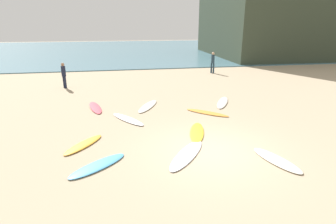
{
  "coord_description": "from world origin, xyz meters",
  "views": [
    {
      "loc": [
        -3.08,
        -8.26,
        4.28
      ],
      "look_at": [
        -0.8,
        3.67,
        0.3
      ],
      "focal_mm": 29.47,
      "sensor_mm": 36.0,
      "label": 1
    }
  ],
  "objects_px": {
    "surfboard_1": "(207,113)",
    "beachgoer_near": "(64,74)",
    "surfboard_4": "(95,108)",
    "surfboard_6": "(128,119)",
    "surfboard_3": "(98,166)",
    "beachgoer_mid": "(213,61)",
    "surfboard_5": "(187,154)",
    "surfboard_0": "(276,160)",
    "surfboard_8": "(223,102)",
    "surfboard_2": "(148,106)",
    "surfboard_9": "(84,144)",
    "surfboard_7": "(197,132)"
  },
  "relations": [
    {
      "from": "surfboard_3",
      "to": "beachgoer_mid",
      "type": "distance_m",
      "value": 17.49
    },
    {
      "from": "surfboard_9",
      "to": "beachgoer_mid",
      "type": "distance_m",
      "value": 16.42
    },
    {
      "from": "beachgoer_mid",
      "to": "surfboard_1",
      "type": "bearing_deg",
      "value": 108.33
    },
    {
      "from": "surfboard_5",
      "to": "surfboard_9",
      "type": "height_order",
      "value": "surfboard_9"
    },
    {
      "from": "surfboard_0",
      "to": "surfboard_6",
      "type": "distance_m",
      "value": 6.63
    },
    {
      "from": "surfboard_2",
      "to": "surfboard_4",
      "type": "xyz_separation_m",
      "value": [
        -2.72,
        0.24,
        0.0
      ]
    },
    {
      "from": "beachgoer_mid",
      "to": "surfboard_9",
      "type": "bearing_deg",
      "value": 93.18
    },
    {
      "from": "surfboard_1",
      "to": "surfboard_9",
      "type": "xyz_separation_m",
      "value": [
        -5.6,
        -2.7,
        0.01
      ]
    },
    {
      "from": "beachgoer_mid",
      "to": "surfboard_3",
      "type": "bearing_deg",
      "value": 97.98
    },
    {
      "from": "surfboard_2",
      "to": "surfboard_4",
      "type": "bearing_deg",
      "value": 21.12
    },
    {
      "from": "surfboard_6",
      "to": "beachgoer_mid",
      "type": "height_order",
      "value": "beachgoer_mid"
    },
    {
      "from": "surfboard_0",
      "to": "surfboard_6",
      "type": "xyz_separation_m",
      "value": [
        -4.52,
        4.85,
        0.0
      ]
    },
    {
      "from": "surfboard_6",
      "to": "beachgoer_near",
      "type": "bearing_deg",
      "value": 85.62
    },
    {
      "from": "surfboard_5",
      "to": "beachgoer_near",
      "type": "relative_size",
      "value": 1.49
    },
    {
      "from": "surfboard_1",
      "to": "surfboard_8",
      "type": "bearing_deg",
      "value": 1.1
    },
    {
      "from": "surfboard_6",
      "to": "surfboard_3",
      "type": "bearing_deg",
      "value": -137.48
    },
    {
      "from": "surfboard_1",
      "to": "surfboard_4",
      "type": "bearing_deg",
      "value": 114.23
    },
    {
      "from": "surfboard_3",
      "to": "beachgoer_near",
      "type": "relative_size",
      "value": 1.21
    },
    {
      "from": "surfboard_0",
      "to": "surfboard_4",
      "type": "bearing_deg",
      "value": -64.1
    },
    {
      "from": "surfboard_4",
      "to": "surfboard_6",
      "type": "distance_m",
      "value": 2.64
    },
    {
      "from": "surfboard_1",
      "to": "surfboard_9",
      "type": "bearing_deg",
      "value": 159.06
    },
    {
      "from": "beachgoer_near",
      "to": "beachgoer_mid",
      "type": "bearing_deg",
      "value": -105.89
    },
    {
      "from": "surfboard_6",
      "to": "surfboard_7",
      "type": "xyz_separation_m",
      "value": [
        2.67,
        -2.1,
        -0.0
      ]
    },
    {
      "from": "surfboard_0",
      "to": "beachgoer_mid",
      "type": "relative_size",
      "value": 1.08
    },
    {
      "from": "surfboard_3",
      "to": "surfboard_9",
      "type": "relative_size",
      "value": 1.07
    },
    {
      "from": "surfboard_1",
      "to": "beachgoer_near",
      "type": "distance_m",
      "value": 10.5
    },
    {
      "from": "surfboard_6",
      "to": "surfboard_7",
      "type": "height_order",
      "value": "surfboard_6"
    },
    {
      "from": "surfboard_9",
      "to": "beachgoer_near",
      "type": "xyz_separation_m",
      "value": [
        -2.13,
        9.75,
        0.91
      ]
    },
    {
      "from": "surfboard_1",
      "to": "beachgoer_near",
      "type": "height_order",
      "value": "beachgoer_near"
    },
    {
      "from": "surfboard_0",
      "to": "surfboard_8",
      "type": "relative_size",
      "value": 0.79
    },
    {
      "from": "surfboard_4",
      "to": "surfboard_0",
      "type": "bearing_deg",
      "value": 118.39
    },
    {
      "from": "surfboard_5",
      "to": "surfboard_6",
      "type": "xyz_separation_m",
      "value": [
        -1.78,
        3.91,
        0.01
      ]
    },
    {
      "from": "surfboard_4",
      "to": "surfboard_5",
      "type": "bearing_deg",
      "value": 106.27
    },
    {
      "from": "surfboard_5",
      "to": "surfboard_8",
      "type": "bearing_deg",
      "value": -85.69
    },
    {
      "from": "surfboard_5",
      "to": "beachgoer_mid",
      "type": "relative_size",
      "value": 1.39
    },
    {
      "from": "surfboard_4",
      "to": "surfboard_5",
      "type": "xyz_separation_m",
      "value": [
        3.34,
        -6.04,
        -0.01
      ]
    },
    {
      "from": "surfboard_4",
      "to": "surfboard_8",
      "type": "xyz_separation_m",
      "value": [
        6.86,
        -0.32,
        0.0
      ]
    },
    {
      "from": "surfboard_5",
      "to": "surfboard_3",
      "type": "bearing_deg",
      "value": 40.23
    },
    {
      "from": "surfboard_2",
      "to": "surfboard_9",
      "type": "bearing_deg",
      "value": 82.64
    },
    {
      "from": "surfboard_5",
      "to": "surfboard_6",
      "type": "relative_size",
      "value": 1.12
    },
    {
      "from": "beachgoer_near",
      "to": "surfboard_4",
      "type": "bearing_deg",
      "value": 171.22
    },
    {
      "from": "surfboard_5",
      "to": "beachgoer_near",
      "type": "distance_m",
      "value": 12.57
    },
    {
      "from": "surfboard_7",
      "to": "surfboard_4",
      "type": "bearing_deg",
      "value": -27.03
    },
    {
      "from": "surfboard_3",
      "to": "surfboard_0",
      "type": "bearing_deg",
      "value": 43.32
    },
    {
      "from": "surfboard_0",
      "to": "surfboard_3",
      "type": "distance_m",
      "value": 5.69
    },
    {
      "from": "surfboard_8",
      "to": "surfboard_6",
      "type": "bearing_deg",
      "value": 47.21
    },
    {
      "from": "surfboard_1",
      "to": "surfboard_4",
      "type": "height_order",
      "value": "surfboard_4"
    },
    {
      "from": "surfboard_1",
      "to": "surfboard_4",
      "type": "distance_m",
      "value": 5.76
    },
    {
      "from": "surfboard_6",
      "to": "surfboard_8",
      "type": "height_order",
      "value": "surfboard_8"
    },
    {
      "from": "surfboard_1",
      "to": "beachgoer_near",
      "type": "bearing_deg",
      "value": 90.95
    }
  ]
}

